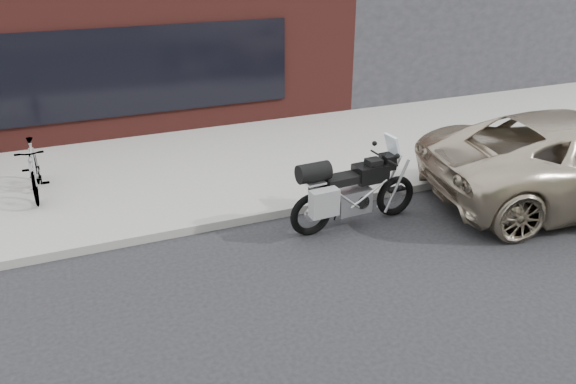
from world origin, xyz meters
The scene contains 4 objects.
near_sidewalk centered at (0.00, 7.00, 0.07)m, with size 44.00×6.00×0.15m, color gray.
storefront centered at (-2.00, 13.98, 2.25)m, with size 14.00×10.07×4.50m.
motorcycle centered at (1.84, 3.28, 0.66)m, with size 2.42×0.86×1.53m.
bicycle_rear centered at (-3.00, 6.34, 0.66)m, with size 0.48×1.69×1.01m, color gray.
Camera 1 is at (-2.31, -4.18, 4.57)m, focal length 35.00 mm.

